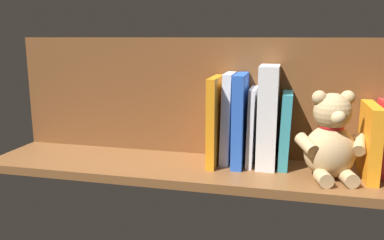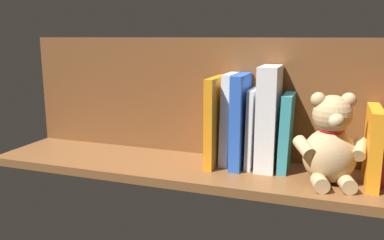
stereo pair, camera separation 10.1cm
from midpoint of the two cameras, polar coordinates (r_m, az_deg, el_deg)
The scene contains 11 objects.
ground_plane at distance 104.76cm, azimuth -2.79°, elevation -6.95°, with size 108.12×25.89×2.20cm, color brown.
shelf_back_panel at distance 110.68cm, azimuth -1.30°, elevation 3.31°, with size 108.12×1.50×32.40cm, color brown.
book_0 at distance 103.33cm, azimuth 23.33°, elevation -2.42°, with size 3.05×11.09×17.80cm, color red.
book_1 at distance 100.34cm, azimuth 21.48°, elevation -2.83°, with size 2.70×16.26×17.28cm, color orange.
teddy_bear at distance 96.06cm, azimuth 16.46°, elevation -2.83°, with size 16.33×15.12×20.69cm.
book_2 at distance 101.92cm, azimuth 10.46°, elevation -1.44°, with size 2.42×10.79×19.10cm, color teal.
dictionary_thick_white at distance 101.07cm, azimuth 8.03°, elevation 0.45°, with size 4.74×11.56×25.72cm, color silver.
book_3 at distance 102.53cm, azimuth 5.79°, elevation -0.97°, with size 1.59×10.93×19.97cm, color silver.
book_4 at distance 101.67cm, azimuth 4.07°, elevation -0.02°, with size 2.77×12.85×23.55cm, color blue.
book_5 at distance 103.60cm, azimuth 2.38°, elevation 0.22°, with size 2.27×10.07×23.54cm, color silver.
book_6 at distance 102.51cm, azimuth 0.51°, elevation -0.13°, with size 2.15×13.84×22.70cm, color orange.
Camera 1 is at (-23.66, 96.42, 32.71)cm, focal length 37.26 mm.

